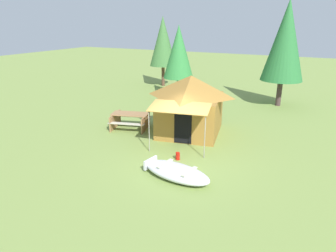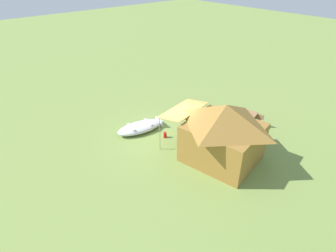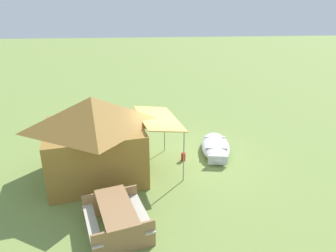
# 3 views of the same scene
# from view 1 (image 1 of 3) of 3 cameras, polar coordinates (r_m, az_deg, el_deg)

# --- Properties ---
(ground_plane) EXTENTS (80.00, 80.00, 0.00)m
(ground_plane) POSITION_cam_1_polar(r_m,az_deg,el_deg) (12.10, 2.44, -5.74)
(ground_plane) COLOR olive
(beached_rowboat) EXTENTS (2.65, 1.47, 0.45)m
(beached_rowboat) POSITION_cam_1_polar(r_m,az_deg,el_deg) (10.43, 1.59, -8.61)
(beached_rowboat) COLOR silver
(beached_rowboat) RESTS_ON ground_plane
(canvas_cabin_tent) EXTENTS (3.48, 4.81, 2.75)m
(canvas_cabin_tent) POSITION_cam_1_polar(r_m,az_deg,el_deg) (14.23, 4.24, 4.18)
(canvas_cabin_tent) COLOR olive
(canvas_cabin_tent) RESTS_ON ground_plane
(picnic_table) EXTENTS (2.12, 1.93, 0.79)m
(picnic_table) POSITION_cam_1_polar(r_m,az_deg,el_deg) (15.12, -7.12, 1.30)
(picnic_table) COLOR #9D7248
(picnic_table) RESTS_ON ground_plane
(cooler_box) EXTENTS (0.59, 0.47, 0.33)m
(cooler_box) POSITION_cam_1_polar(r_m,az_deg,el_deg) (13.73, 4.45, -1.92)
(cooler_box) COLOR #326CB2
(cooler_box) RESTS_ON ground_plane
(fuel_can) EXTENTS (0.19, 0.19, 0.29)m
(fuel_can) POSITION_cam_1_polar(r_m,az_deg,el_deg) (11.77, 1.84, -5.67)
(fuel_can) COLOR red
(fuel_can) RESTS_ON ground_plane
(pine_tree_back_left) EXTENTS (2.51, 2.51, 6.35)m
(pine_tree_back_left) POSITION_cam_1_polar(r_m,az_deg,el_deg) (19.94, 21.21, 14.69)
(pine_tree_back_left) COLOR #453332
(pine_tree_back_left) RESTS_ON ground_plane
(pine_tree_back_right) EXTENTS (2.11, 2.11, 5.46)m
(pine_tree_back_right) POSITION_cam_1_polar(r_m,az_deg,el_deg) (24.92, -0.96, 15.59)
(pine_tree_back_right) COLOR brown
(pine_tree_back_right) RESTS_ON ground_plane
(pine_tree_far_center) EXTENTS (2.01, 2.01, 4.87)m
(pine_tree_far_center) POSITION_cam_1_polar(r_m,az_deg,el_deg) (20.52, 2.01, 13.72)
(pine_tree_far_center) COLOR #483B2E
(pine_tree_far_center) RESTS_ON ground_plane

